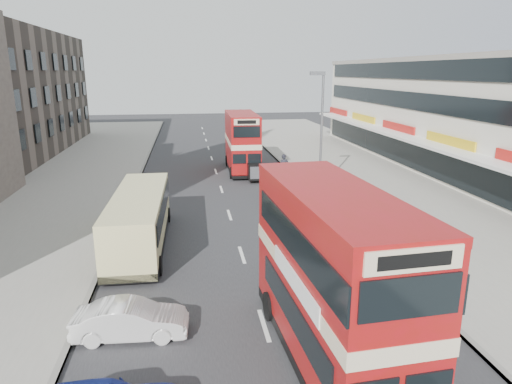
{
  "coord_description": "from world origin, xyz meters",
  "views": [
    {
      "loc": [
        -2.28,
        -11.12,
        8.14
      ],
      "look_at": [
        0.29,
        5.64,
        3.6
      ],
      "focal_mm": 31.76,
      "sensor_mm": 36.0,
      "label": 1
    }
  ],
  "objects_px": {
    "bus_main": "(333,278)",
    "cyclist": "(284,174)",
    "street_lamp": "(321,123)",
    "car_right_a": "(300,191)",
    "car_left_front": "(131,320)",
    "car_right_b": "(282,171)",
    "pedestrian_near": "(354,197)",
    "coach": "(140,218)",
    "bus_second": "(242,142)"
  },
  "relations": [
    {
      "from": "car_left_front",
      "to": "cyclist",
      "type": "xyz_separation_m",
      "value": [
        8.96,
        18.73,
        0.18
      ]
    },
    {
      "from": "bus_second",
      "to": "pedestrian_near",
      "type": "distance_m",
      "value": 13.82
    },
    {
      "from": "car_left_front",
      "to": "cyclist",
      "type": "relative_size",
      "value": 1.57
    },
    {
      "from": "cyclist",
      "to": "coach",
      "type": "bearing_deg",
      "value": -134.04
    },
    {
      "from": "car_right_a",
      "to": "pedestrian_near",
      "type": "relative_size",
      "value": 2.47
    },
    {
      "from": "bus_second",
      "to": "pedestrian_near",
      "type": "height_order",
      "value": "bus_second"
    },
    {
      "from": "coach",
      "to": "car_left_front",
      "type": "height_order",
      "value": "coach"
    },
    {
      "from": "bus_main",
      "to": "street_lamp",
      "type": "bearing_deg",
      "value": -108.8
    },
    {
      "from": "street_lamp",
      "to": "cyclist",
      "type": "xyz_separation_m",
      "value": [
        -1.82,
        2.73,
        -4.02
      ]
    },
    {
      "from": "bus_main",
      "to": "car_right_b",
      "type": "distance_m",
      "value": 23.28
    },
    {
      "from": "car_right_b",
      "to": "pedestrian_near",
      "type": "distance_m",
      "value": 10.12
    },
    {
      "from": "car_right_b",
      "to": "pedestrian_near",
      "type": "height_order",
      "value": "pedestrian_near"
    },
    {
      "from": "street_lamp",
      "to": "bus_main",
      "type": "bearing_deg",
      "value": -105.3
    },
    {
      "from": "bus_main",
      "to": "cyclist",
      "type": "xyz_separation_m",
      "value": [
        3.12,
        20.79,
        -1.83
      ]
    },
    {
      "from": "bus_second",
      "to": "coach",
      "type": "distance_m",
      "value": 17.39
    },
    {
      "from": "bus_second",
      "to": "bus_main",
      "type": "bearing_deg",
      "value": 89.87
    },
    {
      "from": "car_right_a",
      "to": "bus_second",
      "type": "bearing_deg",
      "value": -164.89
    },
    {
      "from": "bus_second",
      "to": "coach",
      "type": "height_order",
      "value": "bus_second"
    },
    {
      "from": "car_left_front",
      "to": "car_right_a",
      "type": "xyz_separation_m",
      "value": [
        9.04,
        14.23,
        0.09
      ]
    },
    {
      "from": "coach",
      "to": "car_right_a",
      "type": "xyz_separation_m",
      "value": [
        9.45,
        6.34,
        -0.74
      ]
    },
    {
      "from": "street_lamp",
      "to": "pedestrian_near",
      "type": "xyz_separation_m",
      "value": [
        0.69,
        -4.98,
        -3.7
      ]
    },
    {
      "from": "bus_second",
      "to": "cyclist",
      "type": "bearing_deg",
      "value": 117.2
    },
    {
      "from": "street_lamp",
      "to": "coach",
      "type": "relative_size",
      "value": 0.9
    },
    {
      "from": "street_lamp",
      "to": "car_right_b",
      "type": "height_order",
      "value": "street_lamp"
    },
    {
      "from": "bus_second",
      "to": "car_right_a",
      "type": "bearing_deg",
      "value": 106.26
    },
    {
      "from": "street_lamp",
      "to": "car_right_a",
      "type": "relative_size",
      "value": 1.75
    },
    {
      "from": "coach",
      "to": "car_right_b",
      "type": "distance_m",
      "value": 16.21
    },
    {
      "from": "street_lamp",
      "to": "bus_second",
      "type": "relative_size",
      "value": 0.96
    },
    {
      "from": "cyclist",
      "to": "car_left_front",
      "type": "bearing_deg",
      "value": -118.76
    },
    {
      "from": "bus_second",
      "to": "cyclist",
      "type": "height_order",
      "value": "bus_second"
    },
    {
      "from": "pedestrian_near",
      "to": "bus_second",
      "type": "bearing_deg",
      "value": -97.96
    },
    {
      "from": "car_right_a",
      "to": "car_right_b",
      "type": "xyz_separation_m",
      "value": [
        0.22,
        6.65,
        -0.09
      ]
    },
    {
      "from": "bus_main",
      "to": "car_left_front",
      "type": "height_order",
      "value": "bus_main"
    },
    {
      "from": "car_right_a",
      "to": "street_lamp",
      "type": "bearing_deg",
      "value": 135.72
    },
    {
      "from": "street_lamp",
      "to": "car_right_a",
      "type": "height_order",
      "value": "street_lamp"
    },
    {
      "from": "bus_main",
      "to": "car_right_b",
      "type": "bearing_deg",
      "value": -101.99
    },
    {
      "from": "bus_main",
      "to": "cyclist",
      "type": "bearing_deg",
      "value": -102.04
    },
    {
      "from": "bus_main",
      "to": "coach",
      "type": "distance_m",
      "value": 11.81
    },
    {
      "from": "coach",
      "to": "bus_main",
      "type": "bearing_deg",
      "value": -56.85
    },
    {
      "from": "street_lamp",
      "to": "car_right_b",
      "type": "distance_m",
      "value": 6.62
    },
    {
      "from": "street_lamp",
      "to": "cyclist",
      "type": "bearing_deg",
      "value": 123.63
    },
    {
      "from": "street_lamp",
      "to": "car_left_front",
      "type": "bearing_deg",
      "value": -123.95
    },
    {
      "from": "coach",
      "to": "car_left_front",
      "type": "distance_m",
      "value": 7.95
    },
    {
      "from": "coach",
      "to": "pedestrian_near",
      "type": "xyz_separation_m",
      "value": [
        11.87,
        3.12,
        -0.32
      ]
    },
    {
      "from": "bus_second",
      "to": "pedestrian_near",
      "type": "bearing_deg",
      "value": 112.57
    },
    {
      "from": "car_right_a",
      "to": "car_right_b",
      "type": "distance_m",
      "value": 6.65
    },
    {
      "from": "car_left_front",
      "to": "car_right_b",
      "type": "distance_m",
      "value": 22.84
    },
    {
      "from": "bus_main",
      "to": "car_left_front",
      "type": "relative_size",
      "value": 2.53
    },
    {
      "from": "car_left_front",
      "to": "pedestrian_near",
      "type": "relative_size",
      "value": 1.9
    },
    {
      "from": "bus_main",
      "to": "coach",
      "type": "height_order",
      "value": "bus_main"
    }
  ]
}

